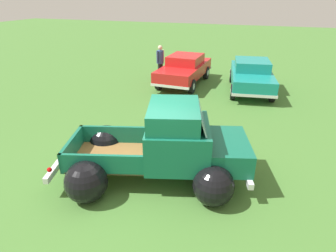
{
  "coord_description": "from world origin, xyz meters",
  "views": [
    {
      "loc": [
        2.35,
        -5.51,
        4.2
      ],
      "look_at": [
        0.0,
        1.27,
        0.83
      ],
      "focal_mm": 30.21,
      "sensor_mm": 36.0,
      "label": 1
    }
  ],
  "objects": [
    {
      "name": "spectator_0",
      "position": [
        -2.88,
        8.38,
        1.04
      ],
      "size": [
        0.44,
        0.52,
        1.81
      ],
      "rotation": [
        0.0,
        0.0,
        2.75
      ],
      "color": "black",
      "rests_on": "ground"
    },
    {
      "name": "ground_plane",
      "position": [
        0.0,
        0.0,
        0.0
      ],
      "size": [
        80.0,
        80.0,
        0.0
      ],
      "primitive_type": "plane",
      "color": "#477A33"
    },
    {
      "name": "show_car_0",
      "position": [
        -1.49,
        8.13,
        0.78
      ],
      "size": [
        1.98,
        4.29,
        1.43
      ],
      "rotation": [
        0.0,
        0.0,
        -1.61
      ],
      "color": "black",
      "rests_on": "ground"
    },
    {
      "name": "vintage_pickup_truck",
      "position": [
        0.37,
        0.11,
        0.76
      ],
      "size": [
        4.97,
        3.7,
        1.96
      ],
      "rotation": [
        0.0,
        0.0,
        0.29
      ],
      "color": "black",
      "rests_on": "ground"
    },
    {
      "name": "show_car_1",
      "position": [
        1.79,
        8.03,
        0.78
      ],
      "size": [
        2.43,
        4.48,
        1.43
      ],
      "rotation": [
        0.0,
        0.0,
        -1.42
      ],
      "color": "black",
      "rests_on": "ground"
    }
  ]
}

